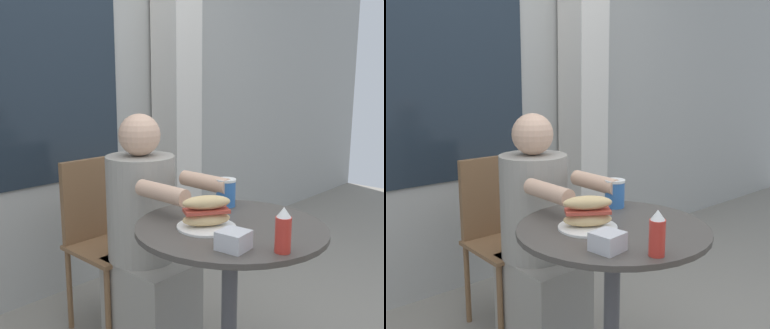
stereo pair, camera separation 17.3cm
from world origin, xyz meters
The scene contains 9 objects.
storefront_wall centered at (0.00, 1.38, 1.40)m, with size 8.00×0.09×2.80m.
lattice_pillar centered at (0.91, 1.20, 1.20)m, with size 0.24×0.24×2.40m.
cafe_table centered at (0.00, 0.00, 0.55)m, with size 0.70×0.70×0.75m.
diner_chair centered at (0.04, 0.87, 0.52)m, with size 0.38×0.38×0.87m.
seated_diner centered at (0.04, 0.52, 0.49)m, with size 0.32×0.56×1.12m.
sandwich_on_plate centered at (-0.08, 0.04, 0.80)m, with size 0.21×0.21×0.12m.
drink_cup centered at (0.18, 0.17, 0.81)m, with size 0.09×0.09×0.12m.
napkin_box centered at (-0.18, -0.15, 0.78)m, with size 0.10×0.10×0.06m.
condiment_bottle centered at (-0.09, -0.28, 0.82)m, with size 0.05×0.05×0.14m.
Camera 1 is at (-1.23, -0.98, 1.28)m, focal length 42.00 mm.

